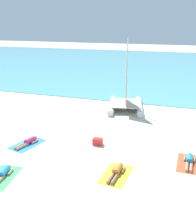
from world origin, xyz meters
name	(u,v)px	position (x,y,z in m)	size (l,w,h in m)	color
ground_plane	(117,107)	(0.00, 10.00, 0.00)	(120.00, 120.00, 0.00)	beige
ocean_water	(152,66)	(0.00, 31.40, 0.03)	(120.00, 40.00, 0.05)	#5BB2C1
sailboat_white	(126,99)	(0.70, 9.80, 0.78)	(3.33, 4.46, 5.24)	white
towel_leftmost	(28,144)	(-3.07, 2.05, 0.01)	(1.10, 1.90, 0.01)	#338CD8
sunbather_leftmost	(28,142)	(-3.05, 2.11, 0.13)	(0.76, 1.55, 0.30)	#D83372
towel_center_left	(2,177)	(-2.34, -1.12, 0.01)	(1.10, 1.90, 0.01)	#4CB266
sunbather_center_left	(2,174)	(-2.35, -1.06, 0.13)	(0.63, 1.57, 0.30)	#268CCC
towel_center_right	(116,175)	(2.32, 0.61, 0.01)	(1.10, 1.90, 0.01)	yellow
sunbather_center_right	(117,171)	(2.33, 0.67, 0.13)	(0.57, 1.57, 0.30)	orange
towel_rightmost	(189,164)	(5.38, 2.61, 0.01)	(1.10, 1.90, 0.01)	#EA5933
sunbather_rightmost	(189,161)	(5.38, 2.68, 0.13)	(0.55, 1.56, 0.30)	#268CCC
cooler_box	(98,142)	(0.60, 3.21, 0.18)	(0.50, 0.36, 0.36)	red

